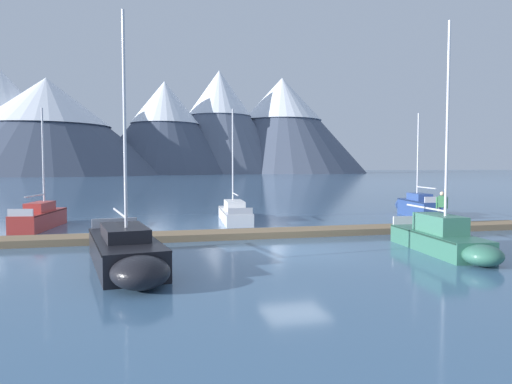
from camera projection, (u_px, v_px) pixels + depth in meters
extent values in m
plane|color=#426689|center=(295.00, 251.00, 18.32)|extent=(700.00, 700.00, 0.00)
cone|color=slate|center=(1.00, 122.00, 187.84)|extent=(72.51, 72.51, 42.03)
cone|color=white|center=(0.00, 96.00, 187.28)|extent=(38.99, 38.99, 21.53)
cone|color=#424C60|center=(47.00, 127.00, 182.22)|extent=(92.80, 92.80, 37.64)
cone|color=white|center=(46.00, 102.00, 181.69)|extent=(48.54, 48.54, 18.75)
cone|color=#424C60|center=(165.00, 128.00, 204.17)|extent=(61.65, 61.65, 40.26)
cone|color=white|center=(165.00, 103.00, 203.57)|extent=(29.80, 29.80, 18.53)
cone|color=slate|center=(219.00, 122.00, 220.40)|extent=(64.76, 64.76, 48.23)
cone|color=white|center=(219.00, 93.00, 219.66)|extent=(30.17, 30.17, 21.40)
cone|color=#4C566B|center=(282.00, 126.00, 235.22)|extent=(84.22, 84.22, 47.49)
cone|color=white|center=(282.00, 99.00, 234.49)|extent=(39.70, 39.70, 21.32)
cube|color=#846B4C|center=(267.00, 233.00, 22.17)|extent=(28.71, 2.37, 0.30)
cylinder|color=#38383D|center=(271.00, 236.00, 21.48)|extent=(27.53, 0.87, 0.24)
cylinder|color=#38383D|center=(263.00, 232.00, 22.87)|extent=(27.53, 0.87, 0.24)
cube|color=#B2332D|center=(40.00, 220.00, 24.95)|extent=(2.13, 5.14, 0.91)
ellipsoid|color=#B2332D|center=(57.00, 215.00, 27.64)|extent=(1.30, 1.40, 0.86)
cube|color=#501614|center=(39.00, 212.00, 24.93)|extent=(2.16, 5.05, 0.06)
cylinder|color=silver|center=(43.00, 159.00, 25.50)|extent=(0.10, 0.10, 5.59)
cylinder|color=silver|center=(35.00, 196.00, 24.31)|extent=(0.52, 2.58, 0.08)
cube|color=#C03A35|center=(40.00, 207.00, 25.03)|extent=(1.28, 2.37, 0.49)
cube|color=silver|center=(20.00, 213.00, 22.51)|extent=(1.18, 0.30, 0.36)
cube|color=black|center=(124.00, 252.00, 15.57)|extent=(2.71, 6.15, 0.94)
ellipsoid|color=black|center=(140.00, 272.00, 12.55)|extent=(1.83, 2.00, 0.89)
cube|color=black|center=(124.00, 239.00, 15.55)|extent=(2.73, 6.04, 0.06)
cylinder|color=silver|center=(125.00, 126.00, 14.84)|extent=(0.10, 0.10, 7.30)
cylinder|color=silver|center=(120.00, 213.00, 16.61)|extent=(0.58, 3.47, 0.08)
cube|color=black|center=(125.00, 232.00, 15.40)|extent=(1.68, 2.84, 0.42)
cube|color=silver|center=(115.00, 223.00, 18.19)|extent=(1.68, 0.34, 0.36)
cube|color=white|center=(235.00, 216.00, 28.06)|extent=(2.09, 6.03, 0.71)
ellipsoid|color=white|center=(229.00, 210.00, 31.35)|extent=(1.48, 2.28, 0.68)
cube|color=slate|center=(235.00, 210.00, 28.05)|extent=(2.12, 5.91, 0.06)
cylinder|color=silver|center=(233.00, 159.00, 28.81)|extent=(0.10, 0.10, 6.12)
cylinder|color=silver|center=(235.00, 194.00, 27.59)|extent=(0.36, 2.70, 0.08)
cube|color=white|center=(234.00, 205.00, 28.18)|extent=(1.31, 2.75, 0.54)
cube|color=silver|center=(240.00, 211.00, 25.20)|extent=(1.35, 0.24, 0.36)
cube|color=#336B56|center=(438.00, 242.00, 18.27)|extent=(2.14, 5.37, 0.75)
ellipsoid|color=#336B56|center=(483.00, 255.00, 15.44)|extent=(1.46, 1.52, 0.71)
cube|color=#163027|center=(438.00, 233.00, 18.25)|extent=(2.17, 5.27, 0.06)
cylinder|color=silver|center=(447.00, 129.00, 17.52)|extent=(0.10, 0.10, 7.98)
cylinder|color=silver|center=(425.00, 208.00, 19.24)|extent=(0.45, 3.12, 0.08)
cube|color=#3A7560|center=(440.00, 224.00, 18.10)|extent=(1.34, 2.46, 0.70)
cube|color=silver|center=(408.00, 220.00, 20.74)|extent=(1.38, 0.26, 0.36)
cube|color=navy|center=(420.00, 208.00, 30.74)|extent=(2.19, 4.60, 1.10)
ellipsoid|color=navy|center=(405.00, 205.00, 33.30)|extent=(1.54, 2.26, 1.04)
cube|color=#121D39|center=(420.00, 201.00, 30.71)|extent=(2.21, 4.52, 0.06)
cylinder|color=silver|center=(418.00, 157.00, 31.03)|extent=(0.10, 0.10, 5.74)
cylinder|color=silver|center=(426.00, 188.00, 29.76)|extent=(0.60, 2.73, 0.08)
cube|color=#2F4A8A|center=(419.00, 197.00, 30.80)|extent=(1.32, 2.13, 0.44)
cube|color=silver|center=(434.00, 200.00, 28.58)|extent=(1.24, 0.33, 0.36)
cylinder|color=#384256|center=(444.00, 215.00, 24.65)|extent=(0.14, 0.14, 0.86)
cylinder|color=#384256|center=(439.00, 215.00, 24.74)|extent=(0.14, 0.14, 0.86)
cube|color=#387A4C|center=(442.00, 202.00, 24.65)|extent=(0.44, 0.40, 0.60)
sphere|color=beige|center=(442.00, 194.00, 24.63)|extent=(0.22, 0.22, 0.22)
cylinder|color=#387A4C|center=(447.00, 203.00, 24.57)|extent=(0.09, 0.09, 0.62)
cylinder|color=#387A4C|center=(437.00, 203.00, 24.75)|extent=(0.09, 0.09, 0.62)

